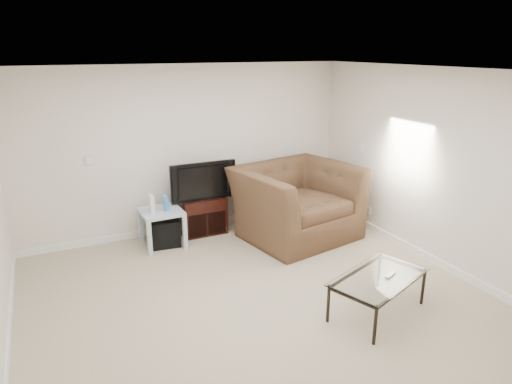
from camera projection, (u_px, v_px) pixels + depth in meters
name	position (u px, v px, depth m)	size (l,w,h in m)	color
floor	(262.00, 305.00, 5.03)	(5.00, 5.00, 0.00)	tan
ceiling	(263.00, 72.00, 4.27)	(5.00, 5.00, 0.00)	white
wall_back	(188.00, 150.00, 6.80)	(5.00, 0.02, 2.50)	silver
wall_right	(442.00, 171.00, 5.67)	(0.02, 5.00, 2.50)	silver
plate_back	(90.00, 160.00, 6.22)	(0.12, 0.02, 0.12)	white
plate_right_switch	(361.00, 147.00, 7.04)	(0.02, 0.09, 0.13)	white
plate_right_outlet	(369.00, 210.00, 7.07)	(0.02, 0.08, 0.12)	white
tv_stand	(202.00, 215.00, 6.95)	(0.67, 0.47, 0.56)	black
dvd_player	(202.00, 204.00, 6.86)	(0.41, 0.28, 0.06)	black
television	(201.00, 180.00, 6.75)	(0.92, 0.18, 0.57)	black
side_table	(162.00, 228.00, 6.48)	(0.56, 0.56, 0.53)	silver
subwoofer	(164.00, 232.00, 6.53)	(0.40, 0.40, 0.40)	black
game_console	(152.00, 204.00, 6.28)	(0.06, 0.18, 0.24)	white
game_case	(166.00, 203.00, 6.37)	(0.06, 0.16, 0.21)	#337FCC
recliner	(297.00, 190.00, 6.69)	(1.63, 1.06, 1.42)	brown
coffee_table	(377.00, 295.00, 4.83)	(1.09, 0.62, 0.43)	black
remote	(390.00, 275.00, 4.78)	(0.17, 0.05, 0.02)	#B2B2B7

